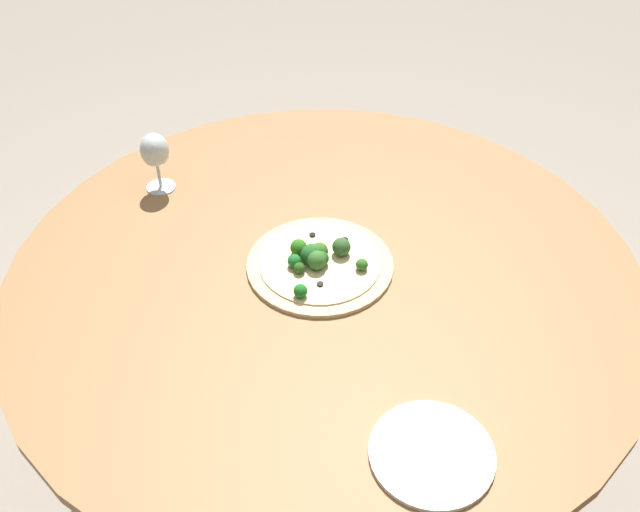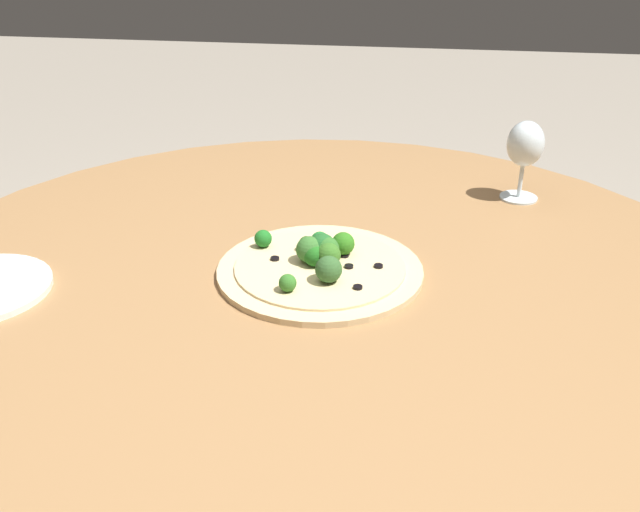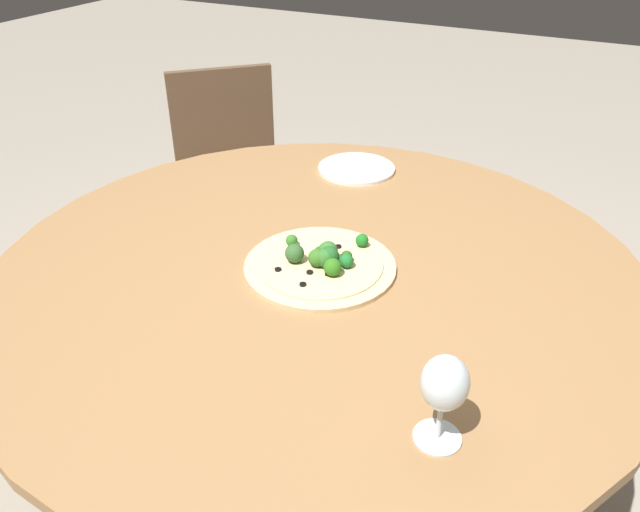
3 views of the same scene
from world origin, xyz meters
The scene contains 6 objects.
ground_plane centered at (0.00, 0.00, 0.00)m, with size 12.00×12.00×0.00m, color gray.
dining_table centered at (0.00, 0.00, 0.70)m, with size 1.38×1.38×0.76m.
chair centered at (0.74, -0.75, 0.49)m, with size 0.57×0.57×0.87m.
pizza centered at (-0.01, 0.01, 0.77)m, with size 0.32×0.32×0.06m.
wine_glass centered at (-0.37, 0.34, 0.86)m, with size 0.07×0.07×0.15m.
plate_near centered at (0.13, -0.48, 0.76)m, with size 0.21×0.21×0.01m.
Camera 3 is at (-0.50, 0.99, 1.47)m, focal length 35.00 mm.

